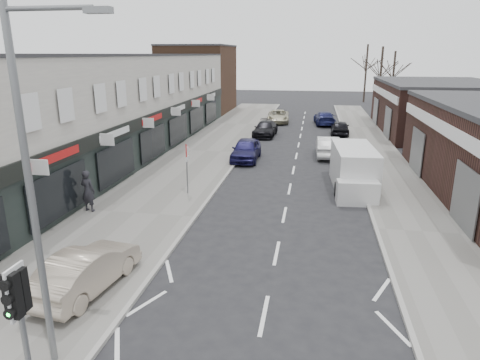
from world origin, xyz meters
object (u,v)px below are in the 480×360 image
at_px(parked_car_left_b, 265,129).
at_px(parked_car_right_c, 324,118).
at_px(parked_car_left_c, 278,116).
at_px(warning_sign, 187,154).
at_px(parked_car_right_a, 328,146).
at_px(sedan_on_pavement, 87,270).
at_px(pedestrian, 88,191).
at_px(parked_car_left_a, 246,150).
at_px(traffic_light, 18,304).
at_px(parked_car_right_b, 340,128).
at_px(street_lamp, 36,178).
at_px(white_van, 354,169).

distance_m(parked_car_left_b, parked_car_right_c, 9.21).
distance_m(parked_car_left_b, parked_car_left_c, 8.08).
bearing_deg(warning_sign, parked_car_right_a, 54.38).
bearing_deg(sedan_on_pavement, pedestrian, -53.88).
bearing_deg(parked_car_right_a, parked_car_left_a, 19.87).
bearing_deg(traffic_light, sedan_on_pavement, 104.29).
bearing_deg(parked_car_left_a, parked_car_right_b, 57.02).
xyz_separation_m(street_lamp, parked_car_right_c, (6.73, 37.68, -3.93)).
relative_size(traffic_light, pedestrian, 1.60).
height_order(street_lamp, pedestrian, street_lamp).
relative_size(white_van, parked_car_right_c, 1.24).
height_order(pedestrian, parked_car_left_b, pedestrian).
xyz_separation_m(street_lamp, parked_car_left_c, (1.86, 38.22, -3.95)).
distance_m(white_van, pedestrian, 13.73).
distance_m(white_van, parked_car_left_b, 16.04).
relative_size(white_van, sedan_on_pavement, 1.46).
xyz_separation_m(pedestrian, parked_car_left_b, (5.80, 20.70, -0.43)).
bearing_deg(sedan_on_pavement, warning_sign, -84.04).
xyz_separation_m(sedan_on_pavement, parked_car_left_b, (2.37, 27.09, -0.13)).
bearing_deg(sedan_on_pavement, traffic_light, 112.19).
distance_m(street_lamp, pedestrian, 11.01).
height_order(pedestrian, parked_car_left_a, pedestrian).
distance_m(parked_car_right_a, parked_car_right_c, 14.60).
bearing_deg(warning_sign, sedan_on_pavement, -91.95).
height_order(street_lamp, parked_car_right_a, street_lamp).
distance_m(pedestrian, parked_car_right_b, 25.41).
xyz_separation_m(traffic_light, parked_car_right_c, (6.60, 38.89, -1.72)).
relative_size(sedan_on_pavement, parked_car_right_b, 1.02).
height_order(warning_sign, parked_car_left_a, warning_sign).
height_order(parked_car_left_a, parked_car_left_b, parked_car_left_a).
bearing_deg(parked_car_right_b, warning_sign, 67.05).
height_order(sedan_on_pavement, parked_car_left_c, sedan_on_pavement).
bearing_deg(pedestrian, warning_sign, -127.81).
distance_m(pedestrian, parked_car_right_c, 30.33).
bearing_deg(warning_sign, traffic_light, -86.90).
relative_size(sedan_on_pavement, parked_car_left_a, 0.92).
distance_m(street_lamp, parked_car_left_b, 30.45).
bearing_deg(sedan_on_pavement, parked_car_left_c, -86.68).
height_order(white_van, sedan_on_pavement, white_van).
relative_size(warning_sign, parked_car_left_c, 0.56).
distance_m(warning_sign, parked_car_left_a, 8.43).
height_order(white_van, parked_car_left_b, white_van).
height_order(parked_car_right_a, parked_car_right_c, parked_car_right_a).
bearing_deg(parked_car_left_a, white_van, -38.67).
bearing_deg(pedestrian, sedan_on_pavement, 128.81).
height_order(sedan_on_pavement, parked_car_left_b, sedan_on_pavement).
bearing_deg(parked_car_right_a, street_lamp, 72.56).
height_order(pedestrian, parked_car_right_b, pedestrian).
distance_m(parked_car_left_c, parked_car_right_c, 4.90).
bearing_deg(parked_car_left_b, traffic_light, -90.01).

